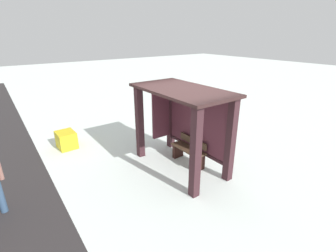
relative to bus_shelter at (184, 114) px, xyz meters
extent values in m
plane|color=white|center=(0.10, -0.19, -1.53)|extent=(60.00, 60.00, 0.00)
cube|color=#381E23|center=(-1.15, -0.79, -0.42)|extent=(0.20, 0.20, 2.23)
cube|color=#381E23|center=(1.35, -0.79, -0.42)|extent=(0.20, 0.20, 2.23)
cube|color=#381E23|center=(-1.15, 0.40, -0.42)|extent=(0.20, 0.20, 2.23)
cube|color=#381E23|center=(1.35, 0.40, -0.42)|extent=(0.20, 0.20, 2.23)
cube|color=#331E1E|center=(0.10, -0.19, 0.74)|extent=(2.88, 1.56, 0.08)
cube|color=#542632|center=(0.10, 0.40, -0.24)|extent=(2.31, 0.08, 1.68)
cube|color=#381E23|center=(0.10, 0.38, -1.14)|extent=(2.31, 0.06, 0.08)
cube|color=#542632|center=(-1.15, 0.02, -0.24)|extent=(0.08, 0.65, 1.68)
cube|color=#4A3525|center=(0.10, 0.10, -1.06)|extent=(1.17, 0.40, 0.04)
cube|color=#4A3525|center=(0.10, 0.28, -0.86)|extent=(1.11, 0.04, 0.20)
cube|color=black|center=(0.58, 0.10, -1.30)|extent=(0.12, 0.34, 0.45)
cube|color=black|center=(-0.38, 0.10, -1.30)|extent=(0.12, 0.34, 0.45)
cylinder|color=#375272|center=(-0.66, -4.51, -1.10)|extent=(0.18, 0.18, 0.86)
cube|color=yellow|center=(-3.15, -2.52, -1.25)|extent=(0.72, 0.58, 0.56)
camera|label=1|loc=(4.89, -4.14, 2.12)|focal=25.80mm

